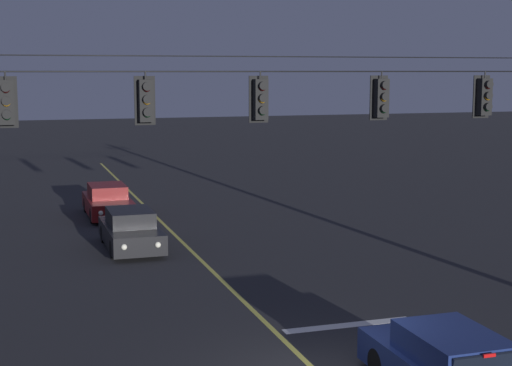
{
  "coord_description": "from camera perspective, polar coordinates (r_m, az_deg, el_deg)",
  "views": [
    {
      "loc": [
        -5.97,
        -13.98,
        6.27
      ],
      "look_at": [
        0.0,
        4.73,
        3.44
      ],
      "focal_mm": 54.73,
      "sensor_mm": 36.0,
      "label": 1
    }
  ],
  "objects": [
    {
      "name": "traffic_light_leftmost",
      "position": [
        17.7,
        -17.79,
        5.64
      ],
      "size": [
        0.48,
        0.41,
        1.22
      ],
      "color": "black"
    },
    {
      "name": "signal_span_assembly",
      "position": [
        18.82,
        0.93,
        1.21
      ],
      "size": [
        18.28,
        0.32,
        7.66
      ],
      "color": "#2D2116",
      "rests_on": "ground"
    },
    {
      "name": "stop_bar_paint",
      "position": [
        19.84,
        6.75,
        -10.27
      ],
      "size": [
        3.4,
        0.36,
        0.01
      ],
      "primitive_type": "cube",
      "color": "silver",
      "rests_on": "ground"
    },
    {
      "name": "traffic_light_rightmost",
      "position": [
        21.34,
        16.37,
        6.07
      ],
      "size": [
        0.48,
        0.41,
        1.22
      ],
      "color": "black"
    },
    {
      "name": "car_oncoming_trailing",
      "position": [
        34.38,
        -10.78,
        -1.36
      ],
      "size": [
        1.8,
        4.42,
        1.39
      ],
      "color": "maroon",
      "rests_on": "ground"
    },
    {
      "name": "traffic_light_centre",
      "position": [
        18.61,
        0.34,
        6.14
      ],
      "size": [
        0.48,
        0.41,
        1.22
      ],
      "color": "black"
    },
    {
      "name": "traffic_light_left_inner",
      "position": [
        17.96,
        -8.05,
        5.98
      ],
      "size": [
        0.48,
        0.41,
        1.22
      ],
      "color": "black"
    },
    {
      "name": "car_oncoming_lead",
      "position": [
        28.07,
        -9.13,
        -3.46
      ],
      "size": [
        1.8,
        4.42,
        1.39
      ],
      "color": "black",
      "rests_on": "ground"
    },
    {
      "name": "traffic_light_right_inner",
      "position": [
        19.83,
        9.17,
        6.16
      ],
      "size": [
        0.48,
        0.41,
        1.22
      ],
      "color": "black"
    },
    {
      "name": "lane_centre_stripe",
      "position": [
        25.24,
        -3.47,
        -6.19
      ],
      "size": [
        0.14,
        60.0,
        0.01
      ],
      "primitive_type": "cube",
      "color": "#D1C64C",
      "rests_on": "ground"
    }
  ]
}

